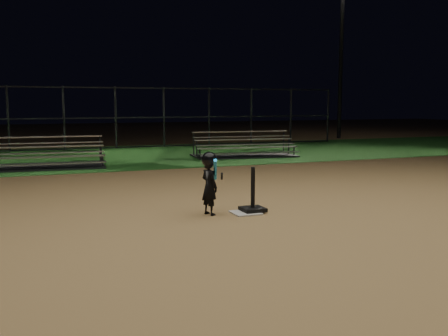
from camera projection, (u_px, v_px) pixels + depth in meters
ground at (246, 213)px, 8.45m from camera, size 80.00×80.00×0.00m
grass_strip at (131, 156)px, 17.68m from camera, size 60.00×8.00×0.01m
home_plate at (246, 213)px, 8.45m from camera, size 0.45×0.45×0.02m
batting_tee at (253, 203)px, 8.52m from camera, size 0.38×0.38×0.75m
child_batter at (209, 182)px, 8.28m from camera, size 0.42×0.62×1.05m
bleacher_left at (40, 162)px, 14.35m from camera, size 3.67×1.97×0.87m
bleacher_right at (244, 151)px, 17.44m from camera, size 3.65×2.06×0.85m
backstop_fence at (116, 118)px, 20.30m from camera, size 20.08×0.08×2.50m
light_pole_right at (342, 42)px, 25.95m from camera, size 0.90×0.53×8.30m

